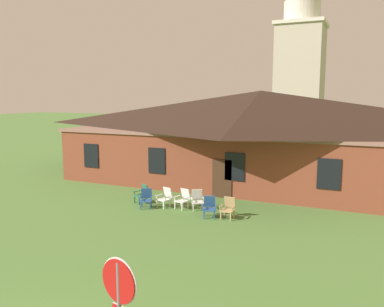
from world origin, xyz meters
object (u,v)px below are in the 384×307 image
(stop_sign, at_px, (119,305))
(lawn_chair_far_side, at_px, (209,206))
(lawn_chair_middle, at_px, (183,198))
(lawn_chair_under_eave, at_px, (228,207))
(lawn_chair_right_end, at_px, (197,199))
(lawn_chair_left_end, at_px, (165,197))
(lawn_chair_by_porch, at_px, (142,193))
(lawn_chair_near_door, at_px, (146,198))

(stop_sign, height_order, lawn_chair_far_side, stop_sign)
(lawn_chair_middle, height_order, lawn_chair_under_eave, same)
(lawn_chair_middle, bearing_deg, lawn_chair_right_end, 8.47)
(lawn_chair_left_end, distance_m, lawn_chair_right_end, 1.66)
(stop_sign, bearing_deg, lawn_chair_far_side, 104.49)
(lawn_chair_left_end, bearing_deg, lawn_chair_by_porch, 174.38)
(stop_sign, height_order, lawn_chair_near_door, stop_sign)
(lawn_chair_right_end, relative_size, lawn_chair_far_side, 1.00)
(lawn_chair_by_porch, xyz_separation_m, lawn_chair_far_side, (4.05, -0.80, 0.00))
(stop_sign, xyz_separation_m, lawn_chair_under_eave, (-1.99, 11.19, -1.51))
(lawn_chair_near_door, relative_size, lawn_chair_under_eave, 1.00)
(lawn_chair_left_end, height_order, lawn_chair_far_side, same)
(lawn_chair_by_porch, height_order, lawn_chair_left_end, same)
(lawn_chair_by_porch, distance_m, lawn_chair_far_side, 4.12)
(lawn_chair_middle, xyz_separation_m, lawn_chair_under_eave, (2.56, -0.59, 0.00))
(stop_sign, relative_size, lawn_chair_left_end, 2.96)
(lawn_chair_by_porch, xyz_separation_m, lawn_chair_right_end, (3.05, 0.10, 0.00))
(lawn_chair_by_porch, bearing_deg, stop_sign, -59.71)
(lawn_chair_near_door, xyz_separation_m, lawn_chair_left_end, (0.78, 0.54, 0.00))
(lawn_chair_left_end, xyz_separation_m, lawn_chair_middle, (0.92, 0.14, 0.00))
(lawn_chair_right_end, height_order, lawn_chair_under_eave, same)
(stop_sign, bearing_deg, lawn_chair_by_porch, 120.29)
(lawn_chair_right_end, distance_m, lawn_chair_far_side, 1.34)
(stop_sign, xyz_separation_m, lawn_chair_left_end, (-5.47, 11.65, -1.51))
(lawn_chair_right_end, bearing_deg, lawn_chair_middle, -171.53)
(lawn_chair_middle, relative_size, lawn_chair_far_side, 1.00)
(lawn_chair_far_side, bearing_deg, stop_sign, -75.51)
(stop_sign, bearing_deg, lawn_chair_near_door, 119.37)
(stop_sign, bearing_deg, lawn_chair_right_end, 107.89)
(lawn_chair_middle, relative_size, lawn_chair_right_end, 1.00)
(lawn_chair_by_porch, xyz_separation_m, lawn_chair_under_eave, (4.89, -0.60, 0.00))
(lawn_chair_near_door, height_order, lawn_chair_middle, same)
(lawn_chair_by_porch, relative_size, lawn_chair_middle, 1.00)
(lawn_chair_by_porch, bearing_deg, lawn_chair_left_end, -5.62)
(lawn_chair_middle, distance_m, lawn_chair_far_side, 1.88)
(lawn_chair_near_door, bearing_deg, lawn_chair_middle, 21.75)
(lawn_chair_right_end, bearing_deg, lawn_chair_near_door, -161.99)
(lawn_chair_near_door, relative_size, lawn_chair_left_end, 1.00)
(lawn_chair_by_porch, distance_m, lawn_chair_right_end, 3.05)
(lawn_chair_left_end, relative_size, lawn_chair_under_eave, 1.00)
(lawn_chair_by_porch, bearing_deg, lawn_chair_middle, -0.09)
(stop_sign, xyz_separation_m, lawn_chair_by_porch, (-6.89, 11.79, -1.51))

